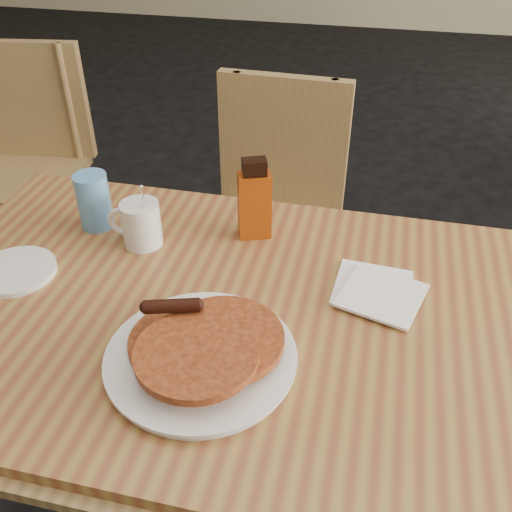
% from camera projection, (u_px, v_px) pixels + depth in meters
% --- Properties ---
extents(main_table, '(1.23, 0.84, 0.75)m').
position_uv_depth(main_table, '(213.00, 321.00, 1.09)').
color(main_table, olive).
rests_on(main_table, floor).
extents(chair_main_far, '(0.42, 0.42, 0.90)m').
position_uv_depth(chair_main_far, '(276.00, 200.00, 1.79)').
color(chair_main_far, '#A2804C').
rests_on(chair_main_far, floor).
extents(chair_wall_extra, '(0.45, 0.46, 0.88)m').
position_uv_depth(chair_wall_extra, '(30.00, 146.00, 2.13)').
color(chair_wall_extra, '#A2804C').
rests_on(chair_wall_extra, floor).
extents(pancake_plate, '(0.32, 0.32, 0.09)m').
position_uv_depth(pancake_plate, '(201.00, 351.00, 0.93)').
color(pancake_plate, white).
rests_on(pancake_plate, main_table).
extents(coffee_mug, '(0.12, 0.08, 0.15)m').
position_uv_depth(coffee_mug, '(140.00, 223.00, 1.19)').
color(coffee_mug, white).
rests_on(coffee_mug, main_table).
extents(syrup_bottle, '(0.08, 0.06, 0.18)m').
position_uv_depth(syrup_bottle, '(254.00, 201.00, 1.20)').
color(syrup_bottle, maroon).
rests_on(syrup_bottle, main_table).
extents(napkin_stack, '(0.18, 0.19, 0.01)m').
position_uv_depth(napkin_stack, '(377.00, 291.00, 1.08)').
color(napkin_stack, white).
rests_on(napkin_stack, main_table).
extents(blue_tumbler, '(0.09, 0.09, 0.13)m').
position_uv_depth(blue_tumbler, '(94.00, 201.00, 1.24)').
color(blue_tumbler, '#5895CF').
rests_on(blue_tumbler, main_table).
extents(side_saucer, '(0.17, 0.17, 0.01)m').
position_uv_depth(side_saucer, '(16.00, 271.00, 1.13)').
color(side_saucer, white).
rests_on(side_saucer, main_table).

